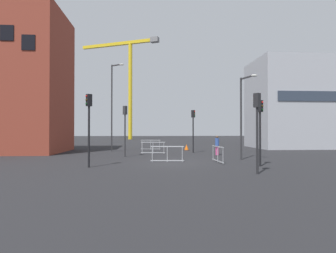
# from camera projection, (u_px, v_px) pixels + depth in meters

# --- Properties ---
(ground) EXTENTS (160.00, 160.00, 0.00)m
(ground) POSITION_uv_depth(u_px,v_px,m) (172.00, 162.00, 18.16)
(ground) COLOR black
(brick_building) EXTENTS (8.63, 7.64, 13.58)m
(brick_building) POSITION_uv_depth(u_px,v_px,m) (18.00, 82.00, 26.22)
(brick_building) COLOR brown
(brick_building) RESTS_ON ground
(office_block) EXTENTS (13.52, 7.42, 10.62)m
(office_block) POSITION_uv_depth(u_px,v_px,m) (308.00, 104.00, 33.33)
(office_block) COLOR #A8AAB2
(office_block) RESTS_ON ground
(construction_crane) EXTENTS (18.46, 8.33, 22.85)m
(construction_crane) POSITION_uv_depth(u_px,v_px,m) (128.00, 72.00, 62.62)
(construction_crane) COLOR yellow
(construction_crane) RESTS_ON ground
(streetlamp_tall) EXTENTS (1.34, 0.90, 8.78)m
(streetlamp_tall) POSITION_uv_depth(u_px,v_px,m) (113.00, 102.00, 27.45)
(streetlamp_tall) COLOR #2D2D30
(streetlamp_tall) RESTS_ON ground
(streetlamp_short) EXTENTS (0.72, 1.63, 5.98)m
(streetlamp_short) POSITION_uv_depth(u_px,v_px,m) (243.00, 110.00, 19.58)
(streetlamp_short) COLOR #2D2D30
(streetlamp_short) RESTS_ON ground
(traffic_light_near) EXTENTS (0.38, 0.36, 4.05)m
(traffic_light_near) POSITION_uv_depth(u_px,v_px,m) (193.00, 124.00, 25.78)
(traffic_light_near) COLOR black
(traffic_light_near) RESTS_ON ground
(traffic_light_verge) EXTENTS (0.37, 0.37, 4.24)m
(traffic_light_verge) POSITION_uv_depth(u_px,v_px,m) (89.00, 118.00, 15.72)
(traffic_light_verge) COLOR black
(traffic_light_verge) RESTS_ON ground
(traffic_light_island) EXTENTS (0.35, 0.39, 3.98)m
(traffic_light_island) POSITION_uv_depth(u_px,v_px,m) (257.00, 120.00, 13.36)
(traffic_light_island) COLOR #232326
(traffic_light_island) RESTS_ON ground
(traffic_light_median) EXTENTS (0.37, 0.37, 4.11)m
(traffic_light_median) POSITION_uv_depth(u_px,v_px,m) (125.00, 123.00, 21.98)
(traffic_light_median) COLOR #2D2D30
(traffic_light_median) RESTS_ON ground
(traffic_light_crosswalk) EXTENTS (0.35, 0.39, 3.94)m
(traffic_light_crosswalk) POSITION_uv_depth(u_px,v_px,m) (260.00, 122.00, 16.20)
(traffic_light_crosswalk) COLOR black
(traffic_light_crosswalk) RESTS_ON ground
(pedestrian_walking) EXTENTS (0.34, 0.34, 1.68)m
(pedestrian_walking) POSITION_uv_depth(u_px,v_px,m) (217.00, 144.00, 23.32)
(pedestrian_walking) COLOR #D14C8C
(pedestrian_walking) RESTS_ON ground
(safety_barrier_rear) EXTENTS (2.25, 0.23, 1.08)m
(safety_barrier_rear) POSITION_uv_depth(u_px,v_px,m) (167.00, 154.00, 18.30)
(safety_barrier_rear) COLOR #B2B5BA
(safety_barrier_rear) RESTS_ON ground
(safety_barrier_mid_span) EXTENTS (2.13, 0.24, 1.08)m
(safety_barrier_mid_span) POSITION_uv_depth(u_px,v_px,m) (151.00, 145.00, 29.56)
(safety_barrier_mid_span) COLOR #9EA0A5
(safety_barrier_mid_span) RESTS_ON ground
(safety_barrier_right_run) EXTENTS (0.23, 2.27, 1.08)m
(safety_barrier_right_run) POSITION_uv_depth(u_px,v_px,m) (218.00, 154.00, 18.09)
(safety_barrier_right_run) COLOR #9EA0A5
(safety_barrier_right_run) RESTS_ON ground
(safety_barrier_front) EXTENTS (2.20, 0.32, 1.08)m
(safety_barrier_front) POSITION_uv_depth(u_px,v_px,m) (153.00, 148.00, 24.65)
(safety_barrier_front) COLOR #B2B5BA
(safety_barrier_front) RESTS_ON ground
(traffic_cone_striped) EXTENTS (0.62, 0.62, 0.62)m
(traffic_cone_striped) POSITION_uv_depth(u_px,v_px,m) (186.00, 147.00, 29.09)
(traffic_cone_striped) COLOR black
(traffic_cone_striped) RESTS_ON ground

